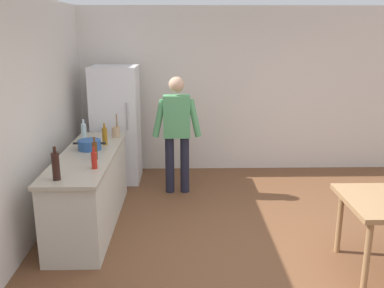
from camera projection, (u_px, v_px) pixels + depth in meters
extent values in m
plane|color=brown|center=(264.00, 255.00, 4.54)|extent=(14.00, 14.00, 0.00)
cube|color=silver|center=(234.00, 90.00, 7.09)|extent=(6.40, 0.12, 2.70)
cube|color=silver|center=(13.00, 129.00, 4.33)|extent=(0.12, 5.60, 2.70)
cube|color=beige|center=(90.00, 191.00, 5.16)|extent=(0.60, 2.12, 0.86)
cube|color=#B2A893|center=(88.00, 156.00, 5.04)|extent=(0.64, 2.20, 0.04)
cube|color=white|center=(116.00, 125.00, 6.59)|extent=(0.70, 0.64, 1.80)
cylinder|color=#B2B2B7|center=(127.00, 116.00, 6.21)|extent=(0.02, 0.02, 0.40)
cylinder|color=#1E1E2D|center=(170.00, 165.00, 6.20)|extent=(0.13, 0.13, 0.84)
cylinder|color=#1E1E2D|center=(185.00, 165.00, 6.20)|extent=(0.13, 0.13, 0.84)
cube|color=#519960|center=(177.00, 116.00, 6.01)|extent=(0.38, 0.22, 0.60)
sphere|color=tan|center=(176.00, 85.00, 5.89)|extent=(0.22, 0.22, 0.22)
cylinder|color=#519960|center=(159.00, 118.00, 5.97)|extent=(0.20, 0.09, 0.55)
cylinder|color=#519960|center=(194.00, 118.00, 5.98)|extent=(0.20, 0.09, 0.55)
cylinder|color=#9E754C|center=(367.00, 256.00, 3.84)|extent=(0.06, 0.06, 0.70)
cylinder|color=#9E754C|center=(339.00, 222.00, 4.52)|extent=(0.06, 0.06, 0.70)
cylinder|color=#285193|center=(90.00, 145.00, 5.21)|extent=(0.28, 0.28, 0.12)
cube|color=black|center=(76.00, 143.00, 5.20)|extent=(0.06, 0.03, 0.02)
cube|color=black|center=(103.00, 143.00, 5.21)|extent=(0.06, 0.03, 0.02)
cylinder|color=tan|center=(116.00, 132.00, 5.82)|extent=(0.11, 0.11, 0.14)
cylinder|color=olive|center=(117.00, 122.00, 5.79)|extent=(0.02, 0.05, 0.22)
cylinder|color=olive|center=(117.00, 122.00, 5.78)|extent=(0.02, 0.04, 0.22)
cylinder|color=silver|center=(84.00, 133.00, 5.57)|extent=(0.07, 0.07, 0.24)
cylinder|color=silver|center=(83.00, 122.00, 5.53)|extent=(0.03, 0.03, 0.06)
cylinder|color=#B22319|center=(94.00, 160.00, 4.49)|extent=(0.06, 0.06, 0.18)
cylinder|color=#B22319|center=(94.00, 150.00, 4.46)|extent=(0.02, 0.02, 0.06)
cylinder|color=black|center=(56.00, 166.00, 4.14)|extent=(0.08, 0.08, 0.28)
cylinder|color=black|center=(54.00, 149.00, 4.09)|extent=(0.03, 0.03, 0.06)
cylinder|color=#996619|center=(105.00, 136.00, 5.42)|extent=(0.06, 0.06, 0.22)
cylinder|color=#996619|center=(104.00, 126.00, 5.38)|extent=(0.03, 0.03, 0.06)
cylinder|color=#5B3314|center=(95.00, 151.00, 4.81)|extent=(0.06, 0.06, 0.20)
cylinder|color=#5B3314|center=(94.00, 140.00, 4.78)|extent=(0.02, 0.02, 0.06)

